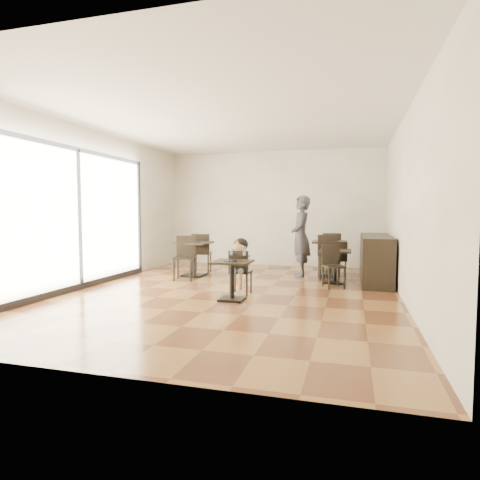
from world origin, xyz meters
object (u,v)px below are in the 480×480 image
(chair_mid_b, at_px, (334,267))
(chair_back_b, at_px, (328,257))
(chair_back_a, at_px, (331,252))
(cafe_table_back, at_px, (329,258))
(chair_left_a, at_px, (202,253))
(child, at_px, (241,266))
(cafe_table_mid, at_px, (335,267))
(child_table, at_px, (232,281))
(adult_patron, at_px, (301,236))
(chair_left_b, at_px, (184,258))
(cafe_table_left, at_px, (194,259))
(child_chair, at_px, (241,272))
(chair_mid_a, at_px, (336,260))

(chair_mid_b, xyz_separation_m, chair_back_b, (-0.16, 1.01, 0.07))
(chair_mid_b, xyz_separation_m, chair_back_a, (-0.16, 2.11, 0.07))
(cafe_table_back, distance_m, chair_left_a, 3.10)
(chair_back_b, bearing_deg, child, -133.61)
(chair_left_a, distance_m, chair_back_a, 3.23)
(cafe_table_mid, bearing_deg, child_table, -126.43)
(child, height_order, adult_patron, adult_patron)
(chair_mid_b, height_order, chair_left_b, chair_left_b)
(chair_back_b, bearing_deg, cafe_table_left, 178.87)
(cafe_table_left, bearing_deg, chair_left_b, -90.00)
(cafe_table_back, relative_size, chair_back_a, 0.83)
(child_table, xyz_separation_m, chair_left_a, (-1.62, 2.78, 0.15))
(child, xyz_separation_m, chair_back_b, (1.45, 2.11, -0.02))
(chair_mid_b, xyz_separation_m, chair_left_b, (-3.24, 0.04, 0.06))
(child_chair, distance_m, chair_left_b, 1.98)
(chair_mid_b, relative_size, chair_left_a, 0.87)
(cafe_table_back, distance_m, chair_back_a, 0.56)
(chair_left_a, xyz_separation_m, chair_left_b, (0.00, -1.10, 0.00))
(child_chair, height_order, chair_back_a, chair_back_a)
(chair_mid_a, relative_size, chair_back_a, 0.85)
(adult_patron, bearing_deg, chair_back_a, 133.59)
(chair_mid_b, height_order, chair_back_a, chair_back_a)
(child_chair, xyz_separation_m, cafe_table_back, (1.45, 2.66, 0.00))
(cafe_table_mid, distance_m, chair_left_b, 3.28)
(child, height_order, chair_back_a, child)
(child_table, distance_m, chair_left_b, 2.34)
(child_table, bearing_deg, cafe_table_left, 125.96)
(chair_left_b, height_order, chair_back_b, chair_back_b)
(chair_back_a, bearing_deg, adult_patron, 43.59)
(adult_patron, bearing_deg, cafe_table_back, 105.77)
(cafe_table_back, xyz_separation_m, chair_back_b, (-0.00, -0.55, 0.08))
(cafe_table_left, distance_m, cafe_table_back, 3.23)
(child, xyz_separation_m, chair_back_a, (1.45, 3.21, -0.02))
(child_table, distance_m, cafe_table_mid, 2.73)
(chair_left_a, bearing_deg, cafe_table_mid, 158.91)
(cafe_table_mid, bearing_deg, chair_left_b, -171.03)
(chair_back_b, bearing_deg, chair_back_a, 81.00)
(child_chair, distance_m, chair_back_b, 2.56)
(adult_patron, height_order, cafe_table_left, adult_patron)
(cafe_table_left, xyz_separation_m, chair_mid_a, (3.24, 0.51, 0.02))
(adult_patron, xyz_separation_m, chair_back_b, (0.65, -0.25, -0.45))
(chair_left_a, height_order, chair_left_b, same)
(child, distance_m, chair_left_b, 1.98)
(chair_back_a, bearing_deg, chair_mid_b, 85.44)
(chair_mid_a, bearing_deg, cafe_table_mid, 65.17)
(chair_back_a, bearing_deg, child_table, 59.84)
(cafe_table_mid, relative_size, chair_mid_b, 0.83)
(adult_patron, xyz_separation_m, cafe_table_back, (0.65, 0.30, -0.53))
(child_chair, bearing_deg, cafe_table_left, -46.09)
(chair_mid_b, bearing_deg, cafe_table_mid, 65.17)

